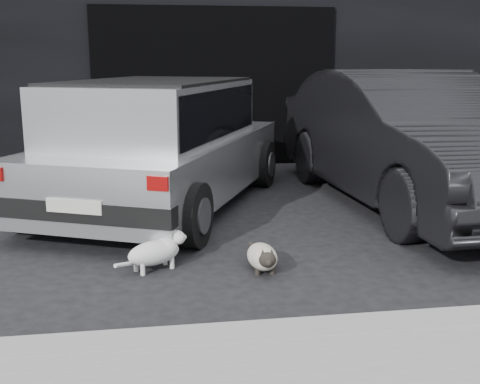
{
  "coord_description": "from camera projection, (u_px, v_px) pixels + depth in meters",
  "views": [
    {
      "loc": [
        -0.14,
        -6.05,
        1.79
      ],
      "look_at": [
        0.68,
        -0.74,
        0.58
      ],
      "focal_mm": 45.0,
      "sensor_mm": 36.0,
      "label": 1
    }
  ],
  "objects": [
    {
      "name": "ground",
      "position": [
        164.0,
        233.0,
        6.25
      ],
      "size": [
        80.0,
        80.0,
        0.0
      ],
      "primitive_type": "plane",
      "color": "black",
      "rests_on": "ground"
    },
    {
      "name": "second_car",
      "position": [
        409.0,
        139.0,
        7.3
      ],
      "size": [
        2.02,
        5.08,
        1.64
      ],
      "primitive_type": "imported",
      "rotation": [
        0.0,
        0.0,
        0.06
      ],
      "color": "black",
      "rests_on": "ground"
    },
    {
      "name": "building_facade",
      "position": [
        203.0,
        20.0,
        11.63
      ],
      "size": [
        34.0,
        4.0,
        5.0
      ],
      "primitive_type": "cube",
      "color": "black",
      "rests_on": "ground"
    },
    {
      "name": "garage_opening",
      "position": [
        215.0,
        87.0,
        9.96
      ],
      "size": [
        4.0,
        0.1,
        2.6
      ],
      "primitive_type": "cube",
      "color": "black",
      "rests_on": "ground"
    },
    {
      "name": "silver_hatchback",
      "position": [
        160.0,
        139.0,
        7.15
      ],
      "size": [
        3.41,
        4.56,
        1.54
      ],
      "rotation": [
        0.0,
        0.0,
        -0.43
      ],
      "color": "silver",
      "rests_on": "ground"
    },
    {
      "name": "cat_siamese",
      "position": [
        263.0,
        257.0,
        5.14
      ],
      "size": [
        0.27,
        0.76,
        0.26
      ],
      "rotation": [
        0.0,
        0.0,
        3.12
      ],
      "color": "beige",
      "rests_on": "ground"
    },
    {
      "name": "cat_white",
      "position": [
        157.0,
        251.0,
        5.16
      ],
      "size": [
        0.63,
        0.45,
        0.33
      ],
      "rotation": [
        0.0,
        0.0,
        -1.08
      ],
      "color": "silver",
      "rests_on": "ground"
    },
    {
      "name": "curb",
      "position": [
        333.0,
        332.0,
        3.88
      ],
      "size": [
        18.0,
        0.25,
        0.12
      ],
      "primitive_type": "cube",
      "color": "gray",
      "rests_on": "ground"
    }
  ]
}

